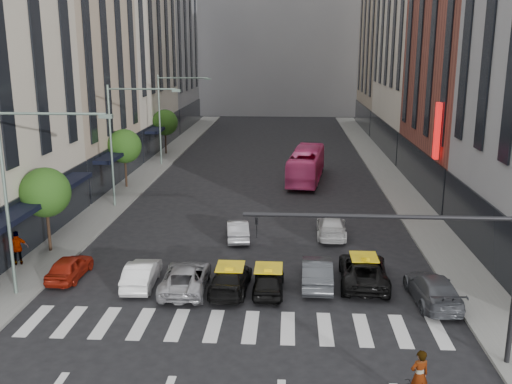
% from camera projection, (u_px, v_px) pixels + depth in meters
% --- Properties ---
extents(ground, '(160.00, 160.00, 0.00)m').
position_uv_depth(ground, '(234.00, 344.00, 23.19)').
color(ground, black).
rests_on(ground, ground).
extents(sidewalk_left, '(3.00, 96.00, 0.15)m').
position_uv_depth(sidewalk_left, '(142.00, 177.00, 52.88)').
color(sidewalk_left, slate).
rests_on(sidewalk_left, ground).
extents(sidewalk_right, '(3.00, 96.00, 0.15)m').
position_uv_depth(sidewalk_right, '(392.00, 181.00, 51.55)').
color(sidewalk_right, slate).
rests_on(sidewalk_right, ground).
extents(building_left_b, '(8.00, 16.00, 24.00)m').
position_uv_depth(building_left_b, '(65.00, 45.00, 48.35)').
color(building_left_b, tan).
rests_on(building_left_b, ground).
extents(building_left_d, '(8.00, 18.00, 30.00)m').
position_uv_depth(building_left_d, '(161.00, 25.00, 83.43)').
color(building_left_d, gray).
rests_on(building_left_d, ground).
extents(building_right_b, '(8.00, 18.00, 26.00)m').
position_uv_depth(building_right_b, '(479.00, 31.00, 45.16)').
color(building_right_b, brown).
rests_on(building_right_b, ground).
extents(building_right_d, '(8.00, 18.00, 28.00)m').
position_uv_depth(building_right_d, '(395.00, 32.00, 81.70)').
color(building_right_d, tan).
rests_on(building_right_d, ground).
extents(building_far, '(30.00, 10.00, 36.00)m').
position_uv_depth(building_far, '(279.00, 12.00, 101.07)').
color(building_far, gray).
rests_on(building_far, ground).
extents(tree_near, '(2.88, 2.88, 4.95)m').
position_uv_depth(tree_near, '(45.00, 193.00, 32.66)').
color(tree_near, black).
rests_on(tree_near, sidewalk_left).
extents(tree_mid, '(2.88, 2.88, 4.95)m').
position_uv_depth(tree_mid, '(124.00, 146.00, 48.15)').
color(tree_mid, black).
rests_on(tree_mid, sidewalk_left).
extents(tree_far, '(2.88, 2.88, 4.95)m').
position_uv_depth(tree_far, '(165.00, 122.00, 63.64)').
color(tree_far, black).
rests_on(tree_far, sidewalk_left).
extents(streetlamp_near, '(5.38, 0.25, 9.00)m').
position_uv_depth(streetlamp_near, '(24.00, 178.00, 26.20)').
color(streetlamp_near, gray).
rests_on(streetlamp_near, sidewalk_left).
extents(streetlamp_mid, '(5.38, 0.25, 9.00)m').
position_uv_depth(streetlamp_mid, '(123.00, 130.00, 41.69)').
color(streetlamp_mid, gray).
rests_on(streetlamp_mid, sidewalk_left).
extents(streetlamp_far, '(5.38, 0.25, 9.00)m').
position_uv_depth(streetlamp_far, '(169.00, 108.00, 57.18)').
color(streetlamp_far, gray).
rests_on(streetlamp_far, sidewalk_left).
extents(traffic_signal, '(10.10, 0.20, 6.00)m').
position_uv_depth(traffic_signal, '(440.00, 253.00, 20.69)').
color(traffic_signal, black).
rests_on(traffic_signal, ground).
extents(liberty_sign, '(0.30, 0.70, 4.00)m').
position_uv_depth(liberty_sign, '(437.00, 131.00, 40.36)').
color(liberty_sign, red).
rests_on(liberty_sign, ground).
extents(car_red, '(1.58, 3.69, 1.24)m').
position_uv_depth(car_red, '(70.00, 267.00, 29.68)').
color(car_red, maroon).
rests_on(car_red, ground).
extents(car_white_front, '(1.52, 3.98, 1.29)m').
position_uv_depth(car_white_front, '(142.00, 274.00, 28.72)').
color(car_white_front, white).
rests_on(car_white_front, ground).
extents(car_silver, '(2.35, 4.83, 1.32)m').
position_uv_depth(car_silver, '(185.00, 277.00, 28.22)').
color(car_silver, '#A1A1A7').
rests_on(car_silver, ground).
extents(taxi_left, '(2.00, 4.47, 1.27)m').
position_uv_depth(taxi_left, '(230.00, 279.00, 28.09)').
color(taxi_left, black).
rests_on(taxi_left, ground).
extents(taxi_center, '(1.51, 3.72, 1.27)m').
position_uv_depth(taxi_center, '(269.00, 280.00, 27.92)').
color(taxi_center, black).
rests_on(taxi_center, ground).
extents(car_grey_mid, '(1.60, 4.36, 1.43)m').
position_uv_depth(car_grey_mid, '(317.00, 272.00, 28.79)').
color(car_grey_mid, '#36383C').
rests_on(car_grey_mid, ground).
extents(taxi_right, '(2.63, 5.23, 1.42)m').
position_uv_depth(taxi_right, '(363.00, 270.00, 28.98)').
color(taxi_right, black).
rests_on(taxi_right, ground).
extents(car_grey_curb, '(2.17, 4.81, 1.37)m').
position_uv_depth(car_grey_curb, '(433.00, 289.00, 26.80)').
color(car_grey_curb, '#484A50').
rests_on(car_grey_curb, ground).
extents(car_row2_left, '(1.80, 3.93, 1.25)m').
position_uv_depth(car_row2_left, '(238.00, 229.00, 35.81)').
color(car_row2_left, '#ACADB2').
rests_on(car_row2_left, ground).
extents(car_row2_right, '(2.02, 4.59, 1.31)m').
position_uv_depth(car_row2_right, '(331.00, 227.00, 36.29)').
color(car_row2_right, silver).
rests_on(car_row2_right, ground).
extents(bus, '(3.77, 10.72, 2.92)m').
position_uv_depth(bus, '(306.00, 165.00, 51.44)').
color(bus, '#F34791').
rests_on(bus, ground).
extents(rider, '(0.77, 0.62, 1.83)m').
position_uv_depth(rider, '(420.00, 360.00, 18.71)').
color(rider, gray).
rests_on(rider, motorcycle).
extents(pedestrian_far, '(1.21, 0.88, 1.91)m').
position_uv_depth(pedestrian_far, '(17.00, 248.00, 31.09)').
color(pedestrian_far, gray).
rests_on(pedestrian_far, sidewalk_left).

